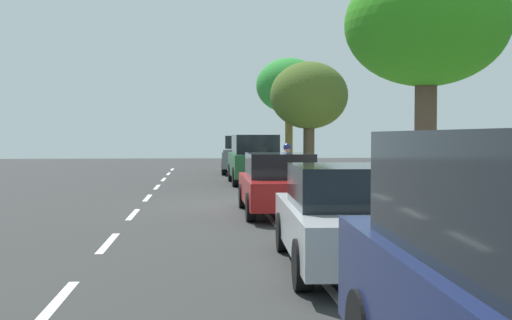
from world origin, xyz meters
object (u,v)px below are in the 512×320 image
at_px(street_tree_far_end, 309,96).
at_px(street_tree_corner, 289,86).
at_px(parked_sedan_silver_second, 346,217).
at_px(parked_suv_green_far, 254,159).
at_px(parked_pickup_grey_farthest, 242,156).
at_px(street_tree_mid_block, 427,27).
at_px(cyclist_with_backpack, 288,163).
at_px(bicycle_at_curb, 280,182).
at_px(parked_sedan_red_mid, 279,184).

xyz_separation_m(street_tree_far_end, street_tree_corner, (-0.00, 5.80, 0.85)).
distance_m(parked_sedan_silver_second, parked_suv_green_far, 16.45).
distance_m(parked_pickup_grey_farthest, street_tree_mid_block, 21.63).
bearing_deg(street_tree_corner, cyclist_with_backpack, -98.03).
height_order(bicycle_at_curb, cyclist_with_backpack, cyclist_with_backpack).
bearing_deg(street_tree_far_end, bicycle_at_curb, -114.08).
relative_size(parked_sedan_silver_second, street_tree_corner, 0.80).
bearing_deg(street_tree_mid_block, parked_sedan_red_mid, 120.35).
height_order(parked_sedan_silver_second, parked_sedan_red_mid, same).
height_order(cyclist_with_backpack, street_tree_far_end, street_tree_far_end).
bearing_deg(parked_sedan_red_mid, parked_sedan_silver_second, -88.20).
distance_m(parked_sedan_silver_second, street_tree_far_end, 16.14).
height_order(street_tree_mid_block, street_tree_corner, street_tree_corner).
height_order(parked_sedan_red_mid, street_tree_corner, street_tree_corner).
height_order(parked_sedan_silver_second, street_tree_mid_block, street_tree_mid_block).
xyz_separation_m(parked_sedan_red_mid, cyclist_with_backpack, (0.93, 5.18, 0.29)).
bearing_deg(parked_sedan_silver_second, parked_pickup_grey_farthest, 90.12).
relative_size(parked_sedan_silver_second, parked_sedan_red_mid, 1.02).
distance_m(parked_pickup_grey_farthest, bicycle_at_curb, 11.74).
bearing_deg(bicycle_at_curb, cyclist_with_backpack, -63.13).
bearing_deg(bicycle_at_curb, street_tree_corner, 80.27).
height_order(bicycle_at_curb, street_tree_corner, street_tree_corner).
height_order(parked_sedan_red_mid, street_tree_far_end, street_tree_far_end).
xyz_separation_m(parked_suv_green_far, cyclist_with_backpack, (0.72, -4.74, 0.01)).
relative_size(parked_sedan_red_mid, street_tree_corner, 0.79).
height_order(bicycle_at_curb, street_tree_far_end, street_tree_far_end).
height_order(parked_suv_green_far, bicycle_at_curb, parked_suv_green_far).
bearing_deg(bicycle_at_curb, parked_pickup_grey_farthest, 92.70).
bearing_deg(parked_suv_green_far, street_tree_mid_block, -81.35).
distance_m(parked_pickup_grey_farthest, street_tree_far_end, 8.78).
bearing_deg(cyclist_with_backpack, street_tree_corner, 81.97).
xyz_separation_m(parked_sedan_red_mid, bicycle_at_curb, (0.71, 5.62, -0.38)).
xyz_separation_m(bicycle_at_curb, cyclist_with_backpack, (0.22, -0.44, 0.67)).
distance_m(cyclist_with_backpack, street_tree_far_end, 4.95).
xyz_separation_m(parked_suv_green_far, parked_pickup_grey_farthest, (-0.05, 7.41, -0.13)).
bearing_deg(parked_sedan_red_mid, parked_suv_green_far, 88.80).
height_order(parked_sedan_red_mid, bicycle_at_curb, parked_sedan_red_mid).
distance_m(parked_sedan_silver_second, street_tree_mid_block, 4.66).
bearing_deg(parked_sedan_red_mid, cyclist_with_backpack, 79.82).
bearing_deg(parked_suv_green_far, parked_sedan_red_mid, -91.20).
xyz_separation_m(parked_suv_green_far, street_tree_corner, (2.11, 5.11, 3.33)).
distance_m(parked_pickup_grey_farthest, cyclist_with_backpack, 12.18).
bearing_deg(cyclist_with_backpack, parked_suv_green_far, 98.67).
distance_m(parked_sedan_red_mid, cyclist_with_backpack, 5.27).
bearing_deg(bicycle_at_curb, parked_sedan_red_mid, -97.16).
bearing_deg(parked_sedan_silver_second, street_tree_far_end, 82.36).
distance_m(bicycle_at_curb, street_tree_corner, 10.35).
bearing_deg(parked_pickup_grey_farthest, street_tree_corner, -46.74).
bearing_deg(parked_pickup_grey_farthest, cyclist_with_backpack, -86.35).
bearing_deg(parked_suv_green_far, bicycle_at_curb, -83.38).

